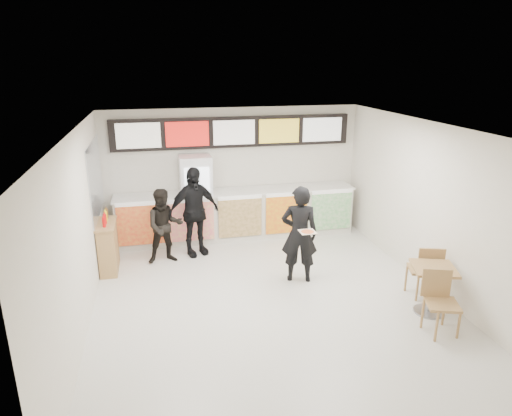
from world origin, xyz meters
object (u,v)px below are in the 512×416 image
object	(u,v)px
service_counter	(237,214)
customer_left	(165,226)
drinks_fridge	(197,199)
customer_main	(299,234)
condiment_ledge	(108,246)
cafe_table	(432,281)
customer_mid	(194,212)

from	to	relation	value
service_counter	customer_left	distance (m)	2.01
drinks_fridge	customer_main	xyz separation A→B (m)	(1.67, -2.46, -0.07)
drinks_fridge	customer_main	size ratio (longest dim) A/B	1.07
drinks_fridge	condiment_ledge	bearing A→B (deg)	-146.92
cafe_table	customer_mid	bearing A→B (deg)	155.80
drinks_fridge	customer_mid	xyz separation A→B (m)	(-0.14, -0.80, -0.04)
customer_main	cafe_table	xyz separation A→B (m)	(1.77, -1.62, -0.36)
customer_main	condiment_ledge	xyz separation A→B (m)	(-3.55, 1.23, -0.42)
customer_left	condiment_ledge	size ratio (longest dim) A/B	1.31
customer_left	drinks_fridge	bearing A→B (deg)	49.24
customer_main	drinks_fridge	bearing A→B (deg)	-39.64
customer_mid	condiment_ledge	xyz separation A→B (m)	(-1.75, -0.43, -0.45)
service_counter	customer_mid	xyz separation A→B (m)	(-1.07, -0.78, 0.39)
customer_left	customer_mid	bearing A→B (deg)	18.14
drinks_fridge	cafe_table	distance (m)	5.35
drinks_fridge	condiment_ledge	size ratio (longest dim) A/B	1.67
customer_left	service_counter	bearing A→B (deg)	26.55
customer_left	customer_mid	distance (m)	0.70
customer_main	cafe_table	size ratio (longest dim) A/B	1.07
service_counter	cafe_table	bearing A→B (deg)	-58.40
cafe_table	drinks_fridge	bearing A→B (deg)	148.45
customer_left	customer_mid	size ratio (longest dim) A/B	0.81
customer_mid	cafe_table	world-z (taller)	customer_mid
customer_mid	cafe_table	distance (m)	4.87
service_counter	drinks_fridge	world-z (taller)	drinks_fridge
customer_left	cafe_table	size ratio (longest dim) A/B	0.90
customer_left	condiment_ledge	xyz separation A→B (m)	(-1.12, -0.16, -0.27)
condiment_ledge	cafe_table	bearing A→B (deg)	-28.20
drinks_fridge	cafe_table	world-z (taller)	drinks_fridge
drinks_fridge	customer_main	bearing A→B (deg)	-55.85
service_counter	cafe_table	distance (m)	4.77
customer_main	customer_mid	xyz separation A→B (m)	(-1.81, 1.66, 0.03)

